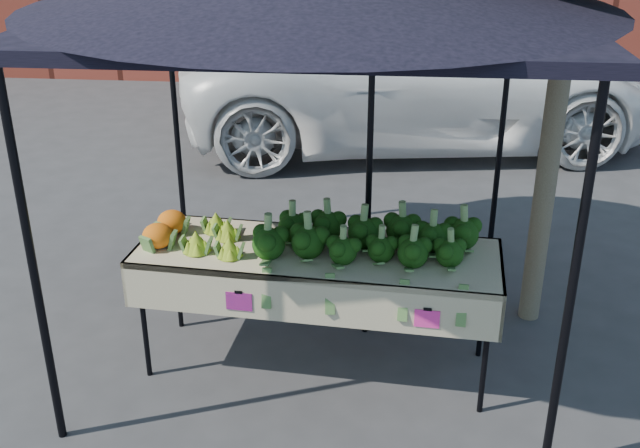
{
  "coord_description": "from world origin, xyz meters",
  "views": [
    {
      "loc": [
        0.31,
        -4.5,
        3.08
      ],
      "look_at": [
        -0.13,
        0.09,
        1.0
      ],
      "focal_mm": 42.08,
      "sensor_mm": 36.0,
      "label": 1
    }
  ],
  "objects": [
    {
      "name": "canopy",
      "position": [
        -0.17,
        0.45,
        1.37
      ],
      "size": [
        3.16,
        3.16,
        2.74
      ],
      "primitive_type": null,
      "color": "black",
      "rests_on": "ground"
    },
    {
      "name": "table",
      "position": [
        -0.13,
        -0.11,
        0.45
      ],
      "size": [
        2.46,
        0.99,
        0.9
      ],
      "color": "beige",
      "rests_on": "ground"
    },
    {
      "name": "ground",
      "position": [
        0.0,
        0.0,
        0.0
      ],
      "size": [
        90.0,
        90.0,
        0.0
      ],
      "primitive_type": "plane",
      "color": "#313134"
    },
    {
      "name": "street_tree",
      "position": [
        1.46,
        0.71,
        2.24
      ],
      "size": [
        2.27,
        2.27,
        4.48
      ],
      "primitive_type": null,
      "color": "#1E4C14",
      "rests_on": "ground"
    },
    {
      "name": "cauliflower_pair",
      "position": [
        -1.17,
        -0.04,
        0.99
      ],
      "size": [
        0.23,
        0.43,
        0.18
      ],
      "primitive_type": "ellipsoid",
      "color": "orange",
      "rests_on": "table"
    },
    {
      "name": "romanesco_cluster",
      "position": [
        -0.8,
        -0.07,
        1.0
      ],
      "size": [
        0.43,
        0.57,
        0.2
      ],
      "primitive_type": "ellipsoid",
      "color": "#9AAF28",
      "rests_on": "table"
    },
    {
      "name": "broccoli_heap",
      "position": [
        0.19,
        -0.08,
        1.03
      ],
      "size": [
        1.47,
        0.57,
        0.26
      ],
      "primitive_type": "ellipsoid",
      "color": "#0C330A",
      "rests_on": "table"
    }
  ]
}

